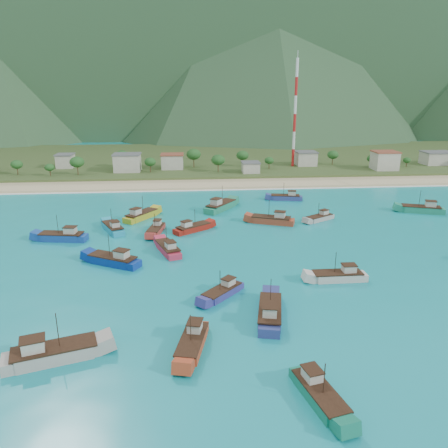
{
  "coord_description": "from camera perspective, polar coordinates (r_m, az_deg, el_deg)",
  "views": [
    {
      "loc": [
        -2.51,
        -87.24,
        36.26
      ],
      "look_at": [
        6.37,
        18.0,
        3.0
      ],
      "focal_mm": 35.0,
      "sensor_mm": 36.0,
      "label": 1
    }
  ],
  "objects": [
    {
      "name": "boat_22",
      "position": [
        118.31,
        -14.29,
        -0.54
      ],
      "size": [
        7.44,
        11.01,
        6.31
      ],
      "rotation": [
        0.0,
        0.0,
        0.44
      ],
      "color": "#1B93B7",
      "rests_on": "ground"
    },
    {
      "name": "boat_10",
      "position": [
        114.83,
        -20.34,
        -1.6
      ],
      "size": [
        12.18,
        5.31,
        6.96
      ],
      "rotation": [
        0.0,
        0.0,
        1.41
      ],
      "color": "#164094",
      "rests_on": "ground"
    },
    {
      "name": "boat_18",
      "position": [
        80.1,
        -0.19,
        -8.93
      ],
      "size": [
        8.54,
        8.91,
        5.63
      ],
      "rotation": [
        0.0,
        0.0,
        2.4
      ],
      "color": "navy",
      "rests_on": "ground"
    },
    {
      "name": "boat_9",
      "position": [
        127.56,
        -10.77,
        1.06
      ],
      "size": [
        9.63,
        11.67,
        6.97
      ],
      "rotation": [
        0.0,
        0.0,
        5.67
      ],
      "color": "#B0A320",
      "rests_on": "ground"
    },
    {
      "name": "boat_17",
      "position": [
        96.25,
        -14.21,
        -4.65
      ],
      "size": [
        12.1,
        8.8,
        7.02
      ],
      "rotation": [
        0.0,
        0.0,
        1.07
      ],
      "color": "navy",
      "rests_on": "ground"
    },
    {
      "name": "boat_23",
      "position": [
        134.6,
        -0.46,
        2.31
      ],
      "size": [
        11.01,
        13.03,
        7.85
      ],
      "rotation": [
        0.0,
        0.0,
        5.65
      ],
      "color": "#1D7D5C",
      "rests_on": "ground"
    },
    {
      "name": "mountains",
      "position": [
        496.35,
        -7.32,
        25.53
      ],
      "size": [
        1520.0,
        440.0,
        260.0
      ],
      "color": "slate",
      "rests_on": "ground"
    },
    {
      "name": "surf_line",
      "position": [
        160.9,
        -3.82,
        4.42
      ],
      "size": [
        400.0,
        2.5,
        0.08
      ],
      "primitive_type": "cube",
      "color": "white",
      "rests_on": "ground"
    },
    {
      "name": "boat_19",
      "position": [
        114.88,
        -4.13,
        -0.58
      ],
      "size": [
        10.33,
        8.68,
        6.21
      ],
      "rotation": [
        0.0,
        0.0,
        5.34
      ],
      "color": "maroon",
      "rests_on": "ground"
    },
    {
      "name": "boat_25",
      "position": [
        57.77,
        12.31,
        -20.97
      ],
      "size": [
        5.37,
        10.7,
        6.07
      ],
      "rotation": [
        0.0,
        0.0,
        3.38
      ],
      "color": "#127056",
      "rests_on": "ground"
    },
    {
      "name": "boat_12",
      "position": [
        65.75,
        -4.16,
        -15.27
      ],
      "size": [
        5.42,
        11.01,
        6.25
      ],
      "rotation": [
        0.0,
        0.0,
        2.92
      ],
      "color": "#AF3E21",
      "rests_on": "ground"
    },
    {
      "name": "village",
      "position": [
        194.86,
        3.34,
        8.14
      ],
      "size": [
        221.58,
        25.92,
        7.54
      ],
      "color": "beige",
      "rests_on": "ground"
    },
    {
      "name": "boat_7",
      "position": [
        88.92,
        14.72,
        -6.66
      ],
      "size": [
        10.73,
        3.18,
        6.34
      ],
      "rotation": [
        0.0,
        0.0,
        1.57
      ],
      "color": "beige",
      "rests_on": "ground"
    },
    {
      "name": "vegetation",
      "position": [
        193.39,
        -4.42,
        8.21
      ],
      "size": [
        274.08,
        25.76,
        8.92
      ],
      "color": "#235623",
      "rests_on": "ground"
    },
    {
      "name": "boat_3",
      "position": [
        148.03,
        8.09,
        3.42
      ],
      "size": [
        10.96,
        5.02,
        6.24
      ],
      "rotation": [
        0.0,
        0.0,
        1.38
      ],
      "color": "navy",
      "rests_on": "ground"
    },
    {
      "name": "boat_4",
      "position": [
        126.92,
        12.4,
        0.75
      ],
      "size": [
        9.4,
        7.33,
        5.53
      ],
      "rotation": [
        0.0,
        0.0,
        2.13
      ],
      "color": "#A69C97",
      "rests_on": "ground"
    },
    {
      "name": "boat_15",
      "position": [
        114.87,
        -8.89,
        -0.79
      ],
      "size": [
        4.68,
        10.13,
        5.77
      ],
      "rotation": [
        0.0,
        0.0,
        2.95
      ],
      "color": "#B0342D",
      "rests_on": "ground"
    },
    {
      "name": "radio_tower",
      "position": [
        201.38,
        9.26,
        14.01
      ],
      "size": [
        1.2,
        1.2,
        46.5
      ],
      "color": "red",
      "rests_on": "ground"
    },
    {
      "name": "boat_6",
      "position": [
        144.55,
        24.42,
        1.74
      ],
      "size": [
        12.83,
        7.53,
        7.28
      ],
      "rotation": [
        0.0,
        0.0,
        1.23
      ],
      "color": "#1D8263",
      "rests_on": "ground"
    },
    {
      "name": "land",
      "position": [
        230.13,
        -4.18,
        8.37
      ],
      "size": [
        400.0,
        110.0,
        2.4
      ],
      "primitive_type": "cube",
      "color": "#385123",
      "rests_on": "ground"
    },
    {
      "name": "boat_13",
      "position": [
        121.79,
        6.28,
        0.49
      ],
      "size": [
        12.36,
        7.61,
        7.03
      ],
      "rotation": [
        0.0,
        0.0,
        1.2
      ],
      "color": "#9C3C24",
      "rests_on": "ground"
    },
    {
      "name": "beach",
      "position": [
        170.17,
        -3.88,
        5.14
      ],
      "size": [
        400.0,
        18.0,
        1.2
      ],
      "primitive_type": "cube",
      "color": "beige",
      "rests_on": "ground"
    },
    {
      "name": "ground",
      "position": [
        94.51,
        -2.94,
        -5.11
      ],
      "size": [
        600.0,
        600.0,
        0.0
      ],
      "primitive_type": "plane",
      "color": "#0D8492",
      "rests_on": "ground"
    },
    {
      "name": "boat_1",
      "position": [
        73.07,
        6.01,
        -11.57
      ],
      "size": [
        5.92,
        12.43,
        7.07
      ],
      "rotation": [
        0.0,
        0.0,
        6.08
      ],
      "color": "navy",
      "rests_on": "ground"
    },
    {
      "name": "boat_16",
      "position": [
        100.92,
        -7.33,
        -3.26
      ],
      "size": [
        6.66,
        11.18,
        6.35
      ],
      "rotation": [
        0.0,
        0.0,
        0.35
      ],
      "color": "#BD2A44",
      "rests_on": "ground"
    },
    {
      "name": "boat_0",
      "position": [
        67.29,
        -21.44,
        -15.51
      ],
      "size": [
        13.22,
        7.3,
        7.49
      ],
      "rotation": [
        0.0,
        0.0,
        5.01
      ],
      "color": "#A49C94",
      "rests_on": "ground"
    }
  ]
}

